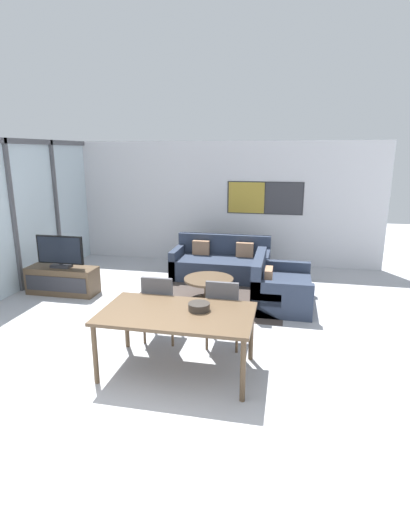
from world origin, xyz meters
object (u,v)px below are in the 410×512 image
at_px(tv_console, 63,280).
at_px(sofa_side, 277,289).
at_px(coffee_table, 209,283).
at_px(sofa_main, 221,264).
at_px(dining_chair_centre, 223,311).
at_px(fruit_bowl, 199,306).
at_px(dining_chair_left, 160,306).
at_px(television, 60,252).
at_px(dining_table, 177,317).

xyz_separation_m(tv_console, sofa_side, (3.91, 0.28, 0.02)).
bearing_deg(coffee_table, sofa_main, 90.00).
bearing_deg(dining_chair_centre, sofa_main, 99.97).
bearing_deg(fruit_bowl, sofa_side, 70.10).
height_order(dining_chair_centre, fruit_bowl, dining_chair_centre).
distance_m(sofa_side, dining_chair_centre, 1.89).
height_order(sofa_side, dining_chair_left, dining_chair_left).
height_order(sofa_side, fruit_bowl, fruit_bowl).
xyz_separation_m(sofa_main, dining_chair_left, (-0.33, -3.12, 0.25)).
height_order(television, dining_chair_left, television).
relative_size(sofa_side, fruit_bowl, 5.47).
height_order(sofa_main, sofa_side, same).
xyz_separation_m(coffee_table, dining_chair_centre, (0.55, -1.75, 0.23)).
relative_size(coffee_table, dining_chair_left, 0.92).
xyz_separation_m(sofa_side, dining_chair_centre, (-0.66, -1.76, 0.25)).
height_order(dining_chair_left, fruit_bowl, dining_chair_left).
relative_size(tv_console, television, 1.43).
height_order(coffee_table, dining_chair_centre, dining_chair_centre).
relative_size(tv_console, coffee_table, 1.47).
xyz_separation_m(television, dining_chair_left, (2.39, -1.48, -0.27)).
bearing_deg(dining_table, fruit_bowl, 23.98).
bearing_deg(television, dining_table, -37.68).
relative_size(television, dining_chair_left, 0.94).
xyz_separation_m(coffee_table, dining_chair_left, (-0.33, -1.75, 0.23)).
distance_m(dining_chair_left, dining_chair_centre, 0.87).
distance_m(coffee_table, dining_chair_left, 1.79).
distance_m(dining_chair_centre, fruit_bowl, 0.69).
height_order(television, coffee_table, television).
distance_m(coffee_table, dining_table, 2.48).
bearing_deg(dining_chair_centre, fruit_bowl, -108.30).
bearing_deg(sofa_main, coffee_table, -90.00).
xyz_separation_m(tv_console, fruit_bowl, (3.06, -2.07, 0.55)).
xyz_separation_m(dining_chair_left, dining_chair_centre, (0.87, 0.00, 0.00)).
relative_size(dining_chair_left, fruit_bowl, 3.73).
bearing_deg(television, dining_chair_left, -31.86).
distance_m(tv_console, dining_chair_centre, 3.59).
distance_m(coffee_table, dining_chair_centre, 1.85).
xyz_separation_m(dining_table, dining_chair_centre, (0.44, 0.70, -0.17)).
bearing_deg(fruit_bowl, sofa_main, 95.42).
xyz_separation_m(television, sofa_main, (2.71, 1.63, -0.52)).
distance_m(tv_console, sofa_main, 3.17).
relative_size(dining_table, dining_chair_centre, 1.86).
height_order(tv_console, fruit_bowl, fruit_bowl).
bearing_deg(dining_chair_left, television, 148.14).
bearing_deg(sofa_side, dining_chair_left, 139.03).
bearing_deg(dining_chair_left, dining_table, -57.96).
distance_m(sofa_side, dining_chair_left, 2.34).
distance_m(tv_console, dining_chair_left, 2.82).
distance_m(tv_console, dining_table, 3.59).
distance_m(television, dining_chair_centre, 3.59).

